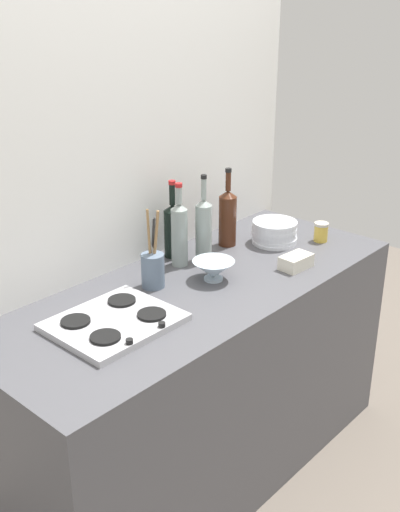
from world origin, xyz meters
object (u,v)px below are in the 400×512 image
object	(u,v)px
plate_stack	(274,232)
utensil_crock	(153,268)
mixing_bowl	(213,269)
wine_bottle_rightmost	(204,229)
wine_bottle_mid_left	(228,217)
condiment_jar_front	(321,232)
stovetop_hob	(114,322)
butter_dish	(296,262)
wine_bottle_mid_right	(179,233)
wine_bottle_leftmost	(173,229)

from	to	relation	value
plate_stack	utensil_crock	distance (m)	0.69
mixing_bowl	wine_bottle_rightmost	bearing A→B (deg)	52.96
plate_stack	wine_bottle_mid_left	size ratio (longest dim) A/B	0.59
mixing_bowl	condiment_jar_front	xyz separation A→B (m)	(0.64, -0.09, -0.00)
mixing_bowl	condiment_jar_front	size ratio (longest dim) A/B	1.91
mixing_bowl	utensil_crock	xyz separation A→B (m)	(-0.20, 0.13, 0.03)
wine_bottle_rightmost	stovetop_hob	bearing A→B (deg)	-166.56
wine_bottle_mid_left	utensil_crock	world-z (taller)	wine_bottle_mid_left
mixing_bowl	butter_dish	size ratio (longest dim) A/B	1.23
plate_stack	mixing_bowl	world-z (taller)	plate_stack
wine_bottle_rightmost	mixing_bowl	distance (m)	0.22
wine_bottle_mid_left	wine_bottle_rightmost	size ratio (longest dim) A/B	0.95
wine_bottle_rightmost	mixing_bowl	xyz separation A→B (m)	(-0.12, -0.16, -0.10)
wine_bottle_mid_left	utensil_crock	bearing A→B (deg)	-172.96
wine_bottle_mid_right	wine_bottle_rightmost	size ratio (longest dim) A/B	0.94
stovetop_hob	utensil_crock	distance (m)	0.33
plate_stack	condiment_jar_front	xyz separation A→B (m)	(0.16, -0.15, -0.01)
utensil_crock	stovetop_hob	bearing A→B (deg)	-157.97
wine_bottle_mid_left	utensil_crock	distance (m)	0.53
butter_dish	wine_bottle_mid_right	bearing A→B (deg)	127.80
stovetop_hob	wine_bottle_rightmost	bearing A→B (deg)	13.44
condiment_jar_front	mixing_bowl	bearing A→B (deg)	171.96
mixing_bowl	plate_stack	bearing A→B (deg)	6.43
wine_bottle_rightmost	utensil_crock	xyz separation A→B (m)	(-0.32, -0.03, -0.07)
stovetop_hob	plate_stack	bearing A→B (deg)	2.50
wine_bottle_mid_left	condiment_jar_front	xyz separation A→B (m)	(0.32, -0.29, -0.09)
plate_stack	wine_bottle_rightmost	world-z (taller)	wine_bottle_rightmost
wine_bottle_leftmost	utensil_crock	distance (m)	0.31
wine_bottle_leftmost	wine_bottle_mid_right	xyz separation A→B (m)	(-0.05, -0.08, 0.02)
utensil_crock	plate_stack	bearing A→B (deg)	-6.60
wine_bottle_leftmost	wine_bottle_mid_left	bearing A→B (deg)	-18.98
wine_bottle_mid_right	mixing_bowl	world-z (taller)	wine_bottle_mid_right
condiment_jar_front	stovetop_hob	bearing A→B (deg)	174.90
wine_bottle_leftmost	condiment_jar_front	bearing A→B (deg)	-33.17
plate_stack	wine_bottle_mid_left	distance (m)	0.23
stovetop_hob	condiment_jar_front	bearing A→B (deg)	-5.10
wine_bottle_mid_left	wine_bottle_leftmost	bearing A→B (deg)	161.02
butter_dish	wine_bottle_mid_left	bearing A→B (deg)	88.55
wine_bottle_mid_right	utensil_crock	xyz separation A→B (m)	(-0.22, -0.07, -0.07)
plate_stack	butter_dish	distance (m)	0.29
wine_bottle_mid_left	condiment_jar_front	distance (m)	0.44
stovetop_hob	plate_stack	size ratio (longest dim) A/B	1.99
wine_bottle_mid_left	butter_dish	xyz separation A→B (m)	(-0.01, -0.38, -0.10)
wine_bottle_rightmost	mixing_bowl	size ratio (longest dim) A/B	2.22
wine_bottle_leftmost	wine_bottle_mid_right	distance (m)	0.10
wine_bottle_rightmost	butter_dish	size ratio (longest dim) A/B	2.72
stovetop_hob	wine_bottle_mid_left	distance (m)	0.86
wine_bottle_leftmost	condiment_jar_front	world-z (taller)	wine_bottle_leftmost
butter_dish	utensil_crock	bearing A→B (deg)	148.76
wine_bottle_rightmost	condiment_jar_front	size ratio (longest dim) A/B	4.25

